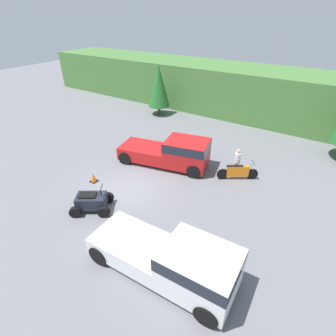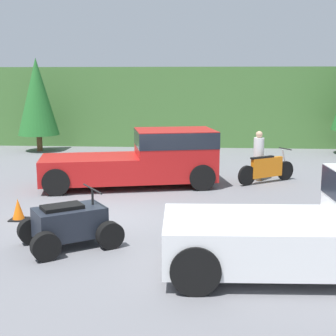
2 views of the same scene
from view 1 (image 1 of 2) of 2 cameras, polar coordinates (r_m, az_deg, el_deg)
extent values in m
plane|color=slate|center=(14.80, -9.29, -5.02)|extent=(80.00, 80.00, 0.00)
cube|color=#477538|center=(26.72, 14.63, 16.12)|extent=(44.00, 6.00, 4.17)
cylinder|color=brown|center=(25.60, -1.95, 12.51)|extent=(0.27, 0.27, 0.82)
cone|color=#236628|center=(24.96, -2.05, 17.49)|extent=(2.01, 2.01, 3.75)
cube|color=red|center=(16.21, 4.13, 3.25)|extent=(2.94, 2.51, 1.65)
cube|color=#1E232D|center=(15.97, 4.21, 4.97)|extent=(2.97, 2.53, 0.53)
cube|color=red|center=(17.33, -4.96, 3.59)|extent=(3.50, 2.64, 0.80)
cylinder|color=black|center=(17.13, 7.28, 2.30)|extent=(0.89, 0.46, 0.85)
cylinder|color=black|center=(15.60, 5.61, -0.73)|extent=(0.89, 0.46, 0.85)
cylinder|color=black|center=(18.55, -6.59, 4.74)|extent=(0.89, 0.46, 0.85)
cylinder|color=black|center=(17.15, -9.28, 2.16)|extent=(0.89, 0.46, 0.85)
cube|color=white|center=(9.62, 6.83, -21.30)|extent=(2.64, 2.10, 1.65)
cube|color=#1E232D|center=(9.20, 7.05, -19.25)|extent=(2.66, 2.12, 0.53)
cube|color=white|center=(10.91, -7.51, -16.48)|extent=(3.21, 2.13, 0.80)
cylinder|color=black|center=(10.53, 12.69, -21.29)|extent=(0.86, 0.32, 0.85)
cylinder|color=black|center=(9.54, 8.40, -29.08)|extent=(0.86, 0.32, 0.85)
cylinder|color=black|center=(12.01, -8.65, -12.49)|extent=(0.86, 0.32, 0.85)
cylinder|color=black|center=(11.14, -14.75, -17.81)|extent=(0.86, 0.32, 0.85)
cylinder|color=black|center=(16.21, 17.82, -1.27)|extent=(0.62, 0.46, 0.68)
cylinder|color=black|center=(15.75, 11.79, -1.32)|extent=(0.62, 0.46, 0.68)
cube|color=orange|center=(15.85, 14.95, -0.69)|extent=(1.16, 0.85, 0.68)
cylinder|color=#B7B7BC|center=(15.99, 17.88, -0.08)|extent=(0.27, 0.20, 0.77)
cylinder|color=black|center=(15.80, 18.11, 1.14)|extent=(0.37, 0.52, 0.04)
cube|color=black|center=(15.61, 14.37, 0.45)|extent=(0.86, 0.64, 0.06)
cylinder|color=black|center=(14.02, -12.90, -6.31)|extent=(0.60, 0.51, 0.58)
cylinder|color=black|center=(13.17, -13.81, -9.30)|extent=(0.60, 0.51, 0.58)
cylinder|color=black|center=(14.38, -18.26, -6.18)|extent=(0.60, 0.51, 0.58)
cylinder|color=black|center=(13.55, -19.51, -9.06)|extent=(0.60, 0.51, 0.58)
cube|color=#1E232D|center=(13.61, -16.29, -6.88)|extent=(1.67, 1.52, 0.63)
cylinder|color=black|center=(13.19, -14.38, -5.26)|extent=(0.07, 0.07, 0.35)
cylinder|color=black|center=(13.09, -14.48, -4.65)|extent=(0.62, 0.89, 0.04)
cube|color=black|center=(13.45, -17.13, -5.67)|extent=(0.97, 0.88, 0.08)
cylinder|color=brown|center=(16.36, 14.53, 0.01)|extent=(0.24, 0.24, 0.87)
cylinder|color=brown|center=(16.19, 14.55, -0.35)|extent=(0.24, 0.24, 0.87)
cylinder|color=white|center=(15.91, 14.90, 2.17)|extent=(0.47, 0.47, 0.65)
sphere|color=tan|center=(15.70, 15.11, 3.58)|extent=(0.31, 0.31, 0.24)
cube|color=black|center=(16.00, -15.79, -2.77)|extent=(0.42, 0.42, 0.03)
cone|color=orange|center=(15.86, -15.92, -1.99)|extent=(0.32, 0.32, 0.55)
camera|label=2|loc=(8.49, -62.76, -27.77)|focal=50.00mm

